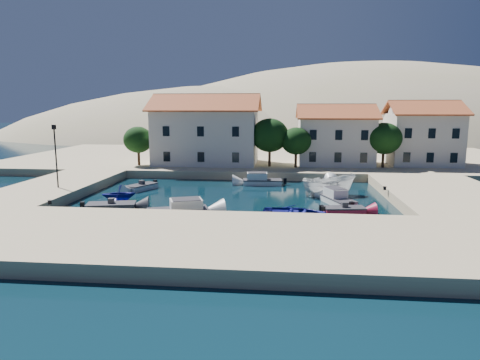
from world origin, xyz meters
name	(u,v)px	position (x,y,z in m)	size (l,w,h in m)	color
ground	(220,223)	(0.00, 0.00, 0.00)	(400.00, 400.00, 0.00)	black
quay_south	(206,241)	(0.00, -6.00, 0.50)	(52.00, 12.00, 1.00)	tan
quay_east	(447,196)	(20.50, 10.00, 0.50)	(11.00, 20.00, 1.00)	tan
quay_west	(55,188)	(-19.00, 10.00, 0.50)	(8.00, 20.00, 1.00)	tan
quay_north	(266,159)	(2.00, 38.00, 0.50)	(80.00, 36.00, 1.00)	tan
hills	(326,197)	(20.64, 123.62, -23.40)	(254.00, 176.00, 99.00)	tan
building_left	(207,128)	(-6.00, 28.00, 5.94)	(14.70, 9.45, 9.70)	beige
building_mid	(335,134)	(12.00, 29.00, 5.22)	(10.50, 8.40, 8.30)	beige
building_right	(422,132)	(24.00, 30.00, 5.47)	(9.45, 8.40, 8.80)	beige
trees	(281,138)	(4.51, 25.46, 4.84)	(37.30, 5.30, 6.45)	#382314
lamppost	(55,150)	(-17.50, 8.00, 4.75)	(0.35, 0.25, 6.22)	black
bollards	(259,199)	(2.80, 3.87, 1.15)	(29.36, 9.56, 0.30)	black
motorboat_grey_sw	(111,207)	(-10.11, 3.34, 0.29)	(4.46, 2.72, 1.25)	#353439
cabin_cruiser_south	(178,211)	(-3.76, 1.81, 0.48)	(5.42, 3.70, 1.60)	silver
rowboat_south	(294,217)	(5.84, 2.55, 0.00)	(3.67, 5.14, 1.06)	navy
motorboat_red_se	(344,211)	(10.05, 3.88, 0.30)	(3.55, 1.95, 1.25)	maroon
cabin_cruiser_east	(338,199)	(9.99, 7.65, 0.48)	(3.15, 4.71, 1.60)	silver
boat_east	(329,196)	(9.54, 11.58, 0.00)	(2.23, 5.93, 2.29)	silver
motorboat_white_ne	(330,184)	(10.26, 16.86, 0.29)	(2.23, 4.07, 1.25)	silver
rowboat_west	(119,200)	(-10.94, 7.21, 0.00)	(2.70, 3.12, 1.65)	navy
motorboat_white_west	(142,187)	(-10.47, 12.64, 0.30)	(2.98, 3.86, 1.25)	silver
cabin_cruiser_north	(262,181)	(2.47, 17.06, 0.48)	(4.59, 2.17, 1.60)	silver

